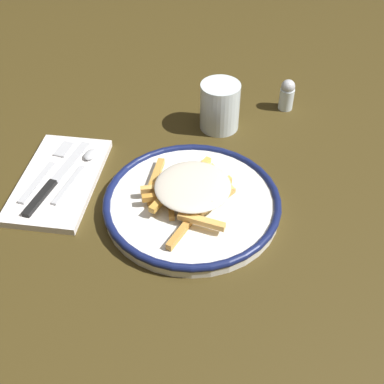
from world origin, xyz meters
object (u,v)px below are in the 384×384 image
object	(u,v)px
water_glass	(220,106)
salt_shaker	(287,94)
plate	(192,203)
fries_heap	(190,190)
fork	(47,170)
napkin	(59,180)
knife	(53,183)
spoon	(82,166)

from	to	relation	value
water_glass	salt_shaker	size ratio (longest dim) A/B	1.44
plate	fries_heap	world-z (taller)	fries_heap
fries_heap	fork	bearing A→B (deg)	174.82
napkin	knife	bearing A→B (deg)	-98.02
fries_heap	napkin	world-z (taller)	fries_heap
plate	salt_shaker	xyz separation A→B (m)	(0.14, 0.34, 0.02)
water_glass	salt_shaker	xyz separation A→B (m)	(0.13, 0.09, -0.01)
fork	knife	distance (m)	0.04
spoon	napkin	bearing A→B (deg)	-132.95
knife	salt_shaker	size ratio (longest dim) A/B	3.09
fork	water_glass	bearing A→B (deg)	37.68
water_glass	fork	bearing A→B (deg)	-142.32
napkin	fork	xyz separation A→B (m)	(-0.03, 0.01, 0.01)
fork	salt_shaker	world-z (taller)	salt_shaker
plate	fries_heap	distance (m)	0.03
fries_heap	knife	world-z (taller)	fries_heap
fries_heap	water_glass	xyz separation A→B (m)	(0.01, 0.24, 0.01)
napkin	spoon	bearing A→B (deg)	47.05
fries_heap	salt_shaker	size ratio (longest dim) A/B	3.32
spoon	water_glass	distance (m)	0.30
plate	fork	xyz separation A→B (m)	(-0.27, 0.03, 0.00)
water_glass	salt_shaker	bearing A→B (deg)	36.23
fries_heap	salt_shaker	bearing A→B (deg)	67.43
knife	salt_shaker	xyz separation A→B (m)	(0.39, 0.34, 0.02)
napkin	fries_heap	bearing A→B (deg)	-2.90
water_glass	napkin	bearing A→B (deg)	-137.97
plate	fork	distance (m)	0.28
knife	fries_heap	bearing A→B (deg)	1.49
fork	salt_shaker	xyz separation A→B (m)	(0.41, 0.31, 0.02)
fork	knife	xyz separation A→B (m)	(0.02, -0.03, 0.00)
plate	spoon	bearing A→B (deg)	166.69
plate	spoon	world-z (taller)	plate
napkin	spoon	distance (m)	0.05
fork	salt_shaker	bearing A→B (deg)	37.23
napkin	water_glass	distance (m)	0.34
spoon	salt_shaker	distance (m)	0.45
plate	salt_shaker	size ratio (longest dim) A/B	4.43
plate	water_glass	size ratio (longest dim) A/B	3.09
napkin	salt_shaker	xyz separation A→B (m)	(0.38, 0.32, 0.03)
fork	spoon	bearing A→B (deg)	20.88
plate	knife	world-z (taller)	plate
plate	knife	distance (m)	0.25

